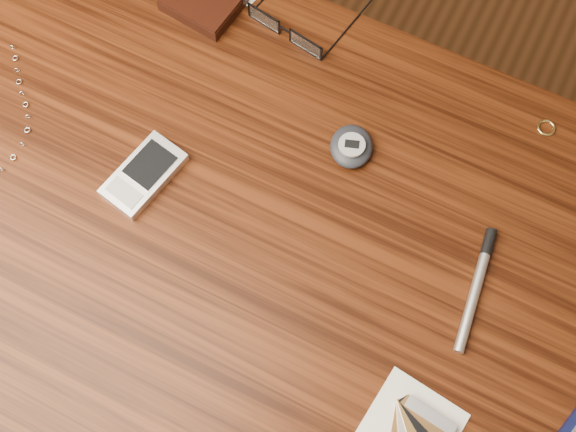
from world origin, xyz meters
name	(u,v)px	position (x,y,z in m)	size (l,w,h in m)	color
ground	(258,346)	(0.00, 0.00, 0.00)	(3.80, 3.80, 0.00)	#472814
desk	(240,254)	(0.00, 0.00, 0.65)	(1.00, 0.70, 0.75)	#3B1809
wallet_and_card	(204,1)	(-0.19, 0.27, 0.76)	(0.12, 0.13, 0.02)	black
eyeglasses	(288,28)	(-0.07, 0.28, 0.76)	(0.14, 0.14, 0.03)	black
gold_ring	(546,128)	(0.29, 0.30, 0.75)	(0.02, 0.02, 0.00)	#D0BF6D
pda_phone	(144,175)	(-0.13, 0.01, 0.76)	(0.08, 0.11, 0.02)	silver
pedometer	(351,146)	(0.08, 0.16, 0.76)	(0.07, 0.08, 0.03)	black
pocket_knife	(576,423)	(0.44, -0.04, 0.76)	(0.04, 0.08, 0.01)	black
silver_pen	(478,279)	(0.29, 0.07, 0.76)	(0.03, 0.16, 0.01)	silver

